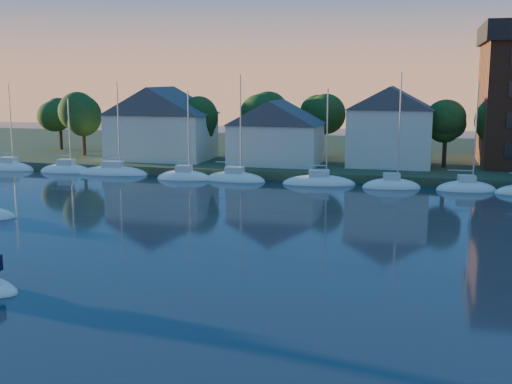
% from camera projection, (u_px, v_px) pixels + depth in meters
% --- Properties ---
extents(ground, '(260.00, 260.00, 0.00)m').
position_uv_depth(ground, '(101.00, 372.00, 26.06)').
color(ground, black).
rests_on(ground, ground).
extents(shoreline_land, '(160.00, 50.00, 2.00)m').
position_uv_depth(shoreline_land, '(341.00, 157.00, 97.42)').
color(shoreline_land, '#354327').
rests_on(shoreline_land, ground).
extents(wooden_dock, '(120.00, 3.00, 1.00)m').
position_uv_depth(wooden_dock, '(316.00, 179.00, 75.54)').
color(wooden_dock, brown).
rests_on(wooden_dock, ground).
extents(clubhouse_west, '(13.65, 9.45, 9.64)m').
position_uv_depth(clubhouse_west, '(162.00, 122.00, 85.77)').
color(clubhouse_west, silver).
rests_on(clubhouse_west, shoreline_land).
extents(clubhouse_centre, '(11.55, 8.40, 8.08)m').
position_uv_depth(clubhouse_centre, '(276.00, 131.00, 80.92)').
color(clubhouse_centre, silver).
rests_on(clubhouse_centre, shoreline_land).
extents(clubhouse_east, '(10.50, 8.40, 9.80)m').
position_uv_depth(clubhouse_east, '(390.00, 125.00, 79.13)').
color(clubhouse_east, silver).
rests_on(clubhouse_east, shoreline_land).
extents(tree_line, '(93.40, 5.40, 8.90)m').
position_uv_depth(tree_line, '(346.00, 114.00, 84.24)').
color(tree_line, '#352518').
rests_on(tree_line, shoreline_land).
extents(moored_fleet, '(87.50, 2.40, 12.05)m').
position_uv_depth(moored_fleet, '(311.00, 182.00, 72.67)').
color(moored_fleet, white).
rests_on(moored_fleet, ground).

